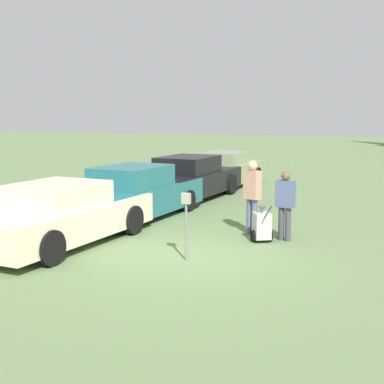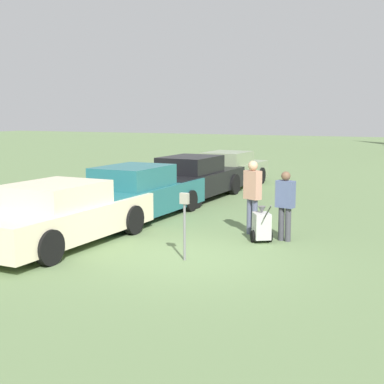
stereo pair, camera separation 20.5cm
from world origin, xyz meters
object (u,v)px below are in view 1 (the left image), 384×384
Objects in this scene: parking_meter at (186,214)px; person_supervisor at (285,202)px; parked_car_teal at (135,194)px; parked_car_black at (190,179)px; parked_car_cream at (61,216)px; person_worker at (252,192)px; equipment_cart at (262,225)px; parked_car_sage at (225,170)px.

person_supervisor is at bearing 60.75° from parking_meter.
parked_car_black is (0.00, 3.76, 0.01)m from parked_car_teal.
parked_car_cream is 4.57m from person_worker.
equipment_cart is at bearing 48.03° from person_supervisor.
parked_car_teal is 3.76× the size of parking_meter.
parked_car_sage is at bearing 91.36° from parked_car_cream.
parked_car_teal is at bearing -88.65° from parked_car_sage.
parked_car_black is 5.27× the size of equipment_cart.
person_worker is (0.50, 2.79, 0.09)m from parking_meter.
parked_car_teal is 3.18× the size of person_supervisor.
person_worker reaches higher than parked_car_cream.
parking_meter is at bearing 71.36° from person_supervisor.
person_supervisor is at bearing 29.69° from parked_car_cream.
parking_meter is (3.14, -10.61, 0.30)m from parked_car_sage.
person_worker is at bearing -7.70° from parked_car_teal.
parking_meter is at bearing -45.70° from parked_car_teal.
parked_car_teal is 3.76m from parked_car_black.
parked_car_black reaches higher than parking_meter.
parked_car_cream is at bearing -88.64° from parked_car_black.
parked_car_sage is at bearing 106.48° from parking_meter.
parking_meter is (3.14, -7.14, 0.26)m from parked_car_black.
parking_meter is (3.14, -3.37, 0.28)m from parked_car_teal.
parked_car_teal is 1.10× the size of parked_car_sage.
person_worker reaches higher than parked_car_sage.
person_worker is at bearing -48.70° from parked_car_black.
person_worker is at bearing 92.29° from equipment_cart.
equipment_cart is at bearing 28.57° from parked_car_cream.
parked_car_cream is at bearing -88.64° from parked_car_sage.
parking_meter reaches higher than equipment_cart.
parked_car_teal is 4.28m from equipment_cart.
parked_car_teal is at bearing 15.96° from person_worker.
person_supervisor is (4.54, -8.12, 0.26)m from parked_car_sage.
parked_car_cream is 7.09m from parked_car_black.
parked_car_teal is 0.99× the size of parked_car_black.
parked_car_sage is (0.00, 7.24, -0.02)m from parked_car_teal.
person_supervisor reaches higher than parking_meter.
parked_car_sage is at bearing 83.22° from equipment_cart.
person_worker is 1.83× the size of equipment_cart.
equipment_cart is at bearing 149.85° from person_worker.
parking_meter is 2.84m from person_worker.
person_supervisor reaches higher than parked_car_black.
parked_car_black is at bearing -25.04° from person_worker.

